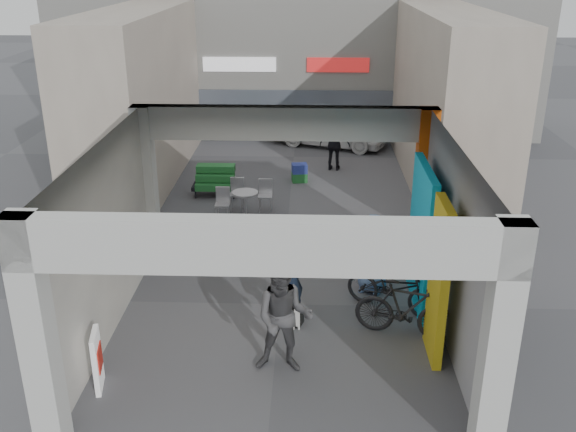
{
  "coord_description": "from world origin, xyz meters",
  "views": [
    {
      "loc": [
        0.55,
        -11.06,
        6.4
      ],
      "look_at": [
        0.12,
        1.0,
        1.48
      ],
      "focal_mm": 40.0,
      "sensor_mm": 36.0,
      "label": 1
    }
  ],
  "objects_px": {
    "man_crates": "(335,145)",
    "man_with_dog": "(288,278)",
    "man_elderly": "(373,253)",
    "produce_stand": "(216,184)",
    "bicycle_front": "(393,287)",
    "cafe_set": "(242,203)",
    "man_back_turned": "(284,318)",
    "border_collie": "(296,315)",
    "bicycle_rear": "(406,309)",
    "white_van": "(330,126)"
  },
  "relations": [
    {
      "from": "border_collie",
      "to": "bicycle_rear",
      "type": "relative_size",
      "value": 0.32
    },
    {
      "from": "produce_stand",
      "to": "bicycle_rear",
      "type": "relative_size",
      "value": 0.71
    },
    {
      "from": "man_back_turned",
      "to": "man_elderly",
      "type": "xyz_separation_m",
      "value": [
        1.68,
        2.76,
        -0.14
      ]
    },
    {
      "from": "produce_stand",
      "to": "man_crates",
      "type": "distance_m",
      "value": 4.3
    },
    {
      "from": "produce_stand",
      "to": "bicycle_front",
      "type": "distance_m",
      "value": 7.63
    },
    {
      "from": "produce_stand",
      "to": "man_with_dog",
      "type": "distance_m",
      "value": 7.12
    },
    {
      "from": "man_crates",
      "to": "bicycle_front",
      "type": "bearing_deg",
      "value": 105.67
    },
    {
      "from": "produce_stand",
      "to": "man_elderly",
      "type": "bearing_deg",
      "value": -72.52
    },
    {
      "from": "white_van",
      "to": "man_crates",
      "type": "bearing_deg",
      "value": -158.5
    },
    {
      "from": "border_collie",
      "to": "bicycle_rear",
      "type": "xyz_separation_m",
      "value": [
        1.96,
        -0.25,
        0.32
      ]
    },
    {
      "from": "man_elderly",
      "to": "bicycle_rear",
      "type": "bearing_deg",
      "value": -50.79
    },
    {
      "from": "man_with_dog",
      "to": "man_elderly",
      "type": "xyz_separation_m",
      "value": [
        1.67,
        1.21,
        -0.05
      ]
    },
    {
      "from": "produce_stand",
      "to": "white_van",
      "type": "xyz_separation_m",
      "value": [
        3.38,
        5.36,
        0.37
      ]
    },
    {
      "from": "cafe_set",
      "to": "man_crates",
      "type": "xyz_separation_m",
      "value": [
        2.56,
        3.89,
        0.52
      ]
    },
    {
      "from": "man_back_turned",
      "to": "bicycle_front",
      "type": "height_order",
      "value": "man_back_turned"
    },
    {
      "from": "bicycle_rear",
      "to": "man_elderly",
      "type": "bearing_deg",
      "value": 31.94
    },
    {
      "from": "man_crates",
      "to": "bicycle_rear",
      "type": "xyz_separation_m",
      "value": [
        0.96,
        -9.68,
        -0.27
      ]
    },
    {
      "from": "produce_stand",
      "to": "man_crates",
      "type": "xyz_separation_m",
      "value": [
        3.47,
        2.49,
        0.49
      ]
    },
    {
      "from": "border_collie",
      "to": "man_elderly",
      "type": "distance_m",
      "value": 2.17
    },
    {
      "from": "border_collie",
      "to": "bicycle_front",
      "type": "relative_size",
      "value": 0.31
    },
    {
      "from": "man_elderly",
      "to": "bicycle_front",
      "type": "relative_size",
      "value": 0.88
    },
    {
      "from": "produce_stand",
      "to": "man_with_dog",
      "type": "bearing_deg",
      "value": -89.38
    },
    {
      "from": "border_collie",
      "to": "man_crates",
      "type": "bearing_deg",
      "value": 101.17
    },
    {
      "from": "produce_stand",
      "to": "white_van",
      "type": "bearing_deg",
      "value": 39.39
    },
    {
      "from": "man_elderly",
      "to": "border_collie",
      "type": "bearing_deg",
      "value": -112.06
    },
    {
      "from": "cafe_set",
      "to": "man_back_turned",
      "type": "xyz_separation_m",
      "value": [
        1.39,
        -6.86,
        0.67
      ]
    },
    {
      "from": "man_elderly",
      "to": "white_van",
      "type": "height_order",
      "value": "man_elderly"
    },
    {
      "from": "man_back_turned",
      "to": "white_van",
      "type": "xyz_separation_m",
      "value": [
        1.08,
        13.62,
        -0.27
      ]
    },
    {
      "from": "cafe_set",
      "to": "border_collie",
      "type": "distance_m",
      "value": 5.76
    },
    {
      "from": "cafe_set",
      "to": "bicycle_front",
      "type": "bearing_deg",
      "value": -55.11
    },
    {
      "from": "man_crates",
      "to": "man_with_dog",
      "type": "bearing_deg",
      "value": 92.99
    },
    {
      "from": "produce_stand",
      "to": "bicycle_rear",
      "type": "distance_m",
      "value": 8.45
    },
    {
      "from": "man_elderly",
      "to": "bicycle_rear",
      "type": "distance_m",
      "value": 1.78
    },
    {
      "from": "bicycle_rear",
      "to": "man_crates",
      "type": "bearing_deg",
      "value": 22.62
    },
    {
      "from": "man_with_dog",
      "to": "man_crates",
      "type": "xyz_separation_m",
      "value": [
        1.16,
        9.2,
        -0.06
      ]
    },
    {
      "from": "cafe_set",
      "to": "man_back_turned",
      "type": "bearing_deg",
      "value": -78.54
    },
    {
      "from": "produce_stand",
      "to": "man_crates",
      "type": "relative_size",
      "value": 0.79
    },
    {
      "from": "border_collie",
      "to": "bicycle_rear",
      "type": "bearing_deg",
      "value": 9.85
    },
    {
      "from": "man_elderly",
      "to": "bicycle_front",
      "type": "bearing_deg",
      "value": -42.69
    },
    {
      "from": "man_crates",
      "to": "white_van",
      "type": "relative_size",
      "value": 0.4
    },
    {
      "from": "white_van",
      "to": "man_elderly",
      "type": "bearing_deg",
      "value": -157.14
    },
    {
      "from": "man_back_turned",
      "to": "man_crates",
      "type": "relative_size",
      "value": 1.18
    },
    {
      "from": "cafe_set",
      "to": "white_van",
      "type": "xyz_separation_m",
      "value": [
        2.47,
        6.76,
        0.41
      ]
    },
    {
      "from": "cafe_set",
      "to": "bicycle_rear",
      "type": "distance_m",
      "value": 6.79
    },
    {
      "from": "man_with_dog",
      "to": "man_elderly",
      "type": "height_order",
      "value": "man_with_dog"
    },
    {
      "from": "cafe_set",
      "to": "man_elderly",
      "type": "relative_size",
      "value": 0.85
    },
    {
      "from": "man_back_turned",
      "to": "man_elderly",
      "type": "distance_m",
      "value": 3.24
    },
    {
      "from": "border_collie",
      "to": "man_with_dog",
      "type": "height_order",
      "value": "man_with_dog"
    },
    {
      "from": "cafe_set",
      "to": "man_back_turned",
      "type": "relative_size",
      "value": 0.73
    },
    {
      "from": "produce_stand",
      "to": "bicycle_front",
      "type": "bearing_deg",
      "value": -73.95
    }
  ]
}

